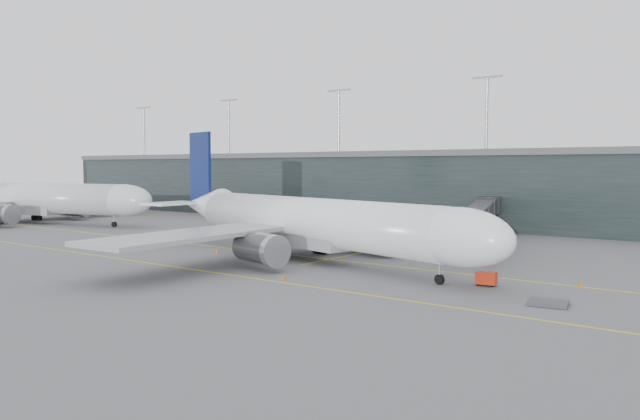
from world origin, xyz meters
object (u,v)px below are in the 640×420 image
Objects in this scene: main_aircraft at (308,222)px; jet_bridge at (496,212)px; second_aircraft at (30,198)px; gse_cart at (486,278)px.

main_aircraft reaches higher than jet_bridge.
jet_bridge is 0.66× the size of second_aircraft.
jet_bridge is at bearing 100.48° from gse_cart.
jet_bridge is at bearing 80.09° from main_aircraft.
second_aircraft reaches higher than main_aircraft.
main_aircraft is 28.19× the size of gse_cart.
main_aircraft is 32.76m from jet_bridge.
jet_bridge is at bearing 1.24° from second_aircraft.
jet_bridge is 96.01m from second_aircraft.
second_aircraft is (-79.83, 6.26, 0.30)m from main_aircraft.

